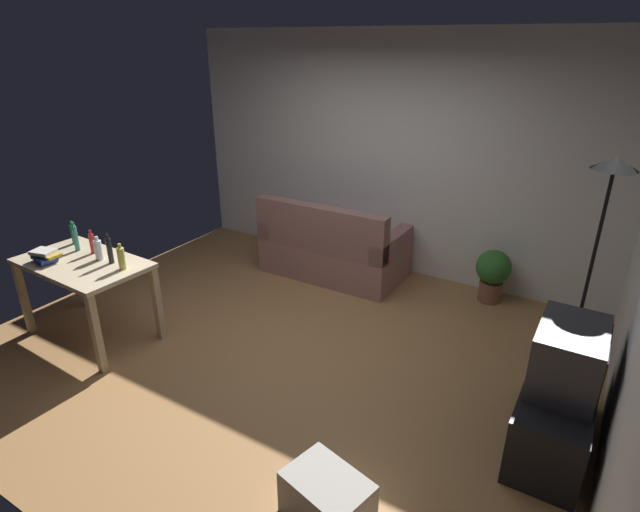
{
  "coord_description": "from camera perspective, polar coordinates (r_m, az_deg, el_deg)",
  "views": [
    {
      "loc": [
        2.29,
        -3.12,
        2.58
      ],
      "look_at": [
        0.1,
        0.5,
        0.75
      ],
      "focal_mm": 28.29,
      "sensor_mm": 36.0,
      "label": 1
    }
  ],
  "objects": [
    {
      "name": "couch",
      "position": [
        5.87,
        1.35,
        0.65
      ],
      "size": [
        1.6,
        0.84,
        0.92
      ],
      "rotation": [
        0.0,
        0.0,
        3.14
      ],
      "color": "#996B66",
      "rests_on": "ground_plane"
    },
    {
      "name": "bottle_clear",
      "position": [
        4.89,
        -23.78,
        0.66
      ],
      "size": [
        0.07,
        0.07,
        0.22
      ],
      "color": "silver",
      "rests_on": "desk"
    },
    {
      "name": "bottle_tall",
      "position": [
        5.17,
        -25.92,
        1.85
      ],
      "size": [
        0.05,
        0.05,
        0.28
      ],
      "color": "teal",
      "rests_on": "desk"
    },
    {
      "name": "storage_box",
      "position": [
        3.21,
        0.81,
        -25.77
      ],
      "size": [
        0.55,
        0.45,
        0.3
      ],
      "primitive_type": "cube",
      "rotation": [
        0.0,
        0.0,
        -0.24
      ],
      "color": "#A8A399",
      "rests_on": "ground_plane"
    },
    {
      "name": "bottle_red",
      "position": [
        5.06,
        -24.37,
        1.33
      ],
      "size": [
        0.05,
        0.05,
        0.22
      ],
      "color": "#AD2323",
      "rests_on": "desk"
    },
    {
      "name": "bottle_squat",
      "position": [
        4.6,
        -21.54,
        -0.23
      ],
      "size": [
        0.06,
        0.06,
        0.23
      ],
      "color": "#BCB24C",
      "rests_on": "desk"
    },
    {
      "name": "tv_stand",
      "position": [
        3.92,
        25.05,
        -15.87
      ],
      "size": [
        0.44,
        1.1,
        0.48
      ],
      "rotation": [
        0.0,
        0.0,
        1.57
      ],
      "color": "black",
      "rests_on": "ground_plane"
    },
    {
      "name": "desk",
      "position": [
        4.99,
        -25.13,
        -1.68
      ],
      "size": [
        1.23,
        0.75,
        0.76
      ],
      "rotation": [
        0.0,
        0.0,
        -0.05
      ],
      "color": "#C6B28E",
      "rests_on": "ground_plane"
    },
    {
      "name": "bottle_green",
      "position": [
        5.38,
        -26.09,
        2.27
      ],
      "size": [
        0.05,
        0.05,
        0.22
      ],
      "color": "#1E722D",
      "rests_on": "desk"
    },
    {
      "name": "torchiere_lamp",
      "position": [
        4.3,
        29.51,
        4.62
      ],
      "size": [
        0.32,
        0.32,
        1.81
      ],
      "color": "black",
      "rests_on": "ground_plane"
    },
    {
      "name": "wall_rear",
      "position": [
        5.91,
        7.87,
        11.2
      ],
      "size": [
        5.2,
        0.1,
        2.7
      ],
      "primitive_type": "cube",
      "color": "silver",
      "rests_on": "ground_plane"
    },
    {
      "name": "ground_plane",
      "position": [
        4.65,
        -4.32,
        -10.49
      ],
      "size": [
        5.2,
        4.4,
        0.02
      ],
      "primitive_type": "cube",
      "color": "#9E7042"
    },
    {
      "name": "book_stack",
      "position": [
        5.07,
        -28.68,
        0.01
      ],
      "size": [
        0.26,
        0.2,
        0.11
      ],
      "color": "#593372",
      "rests_on": "desk"
    },
    {
      "name": "potted_plant",
      "position": [
        5.57,
        18.96,
        -1.75
      ],
      "size": [
        0.36,
        0.36,
        0.57
      ],
      "color": "brown",
      "rests_on": "ground_plane"
    },
    {
      "name": "bottle_dark",
      "position": [
        4.76,
        -22.69,
        0.61
      ],
      "size": [
        0.05,
        0.05,
        0.27
      ],
      "color": "black",
      "rests_on": "desk"
    },
    {
      "name": "tv",
      "position": [
        3.66,
        26.33,
        -10.22
      ],
      "size": [
        0.41,
        0.6,
        0.44
      ],
      "rotation": [
        0.0,
        0.0,
        1.57
      ],
      "color": "#2D2D33",
      "rests_on": "tv_stand"
    }
  ]
}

